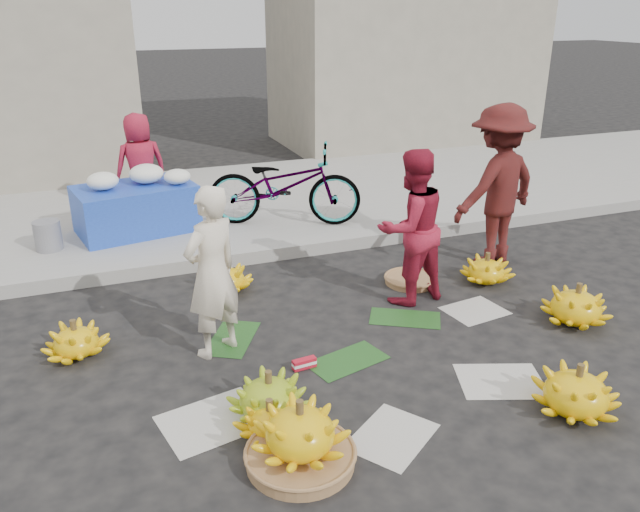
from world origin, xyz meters
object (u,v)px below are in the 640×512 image
object	(u,v)px
banana_bunch_4	(576,305)
bicycle	(284,185)
flower_table	(136,205)
banana_bunch_0	(269,397)
vendor_cream	(212,273)

from	to	relation	value
banana_bunch_4	bicycle	world-z (taller)	bicycle
flower_table	bicycle	size ratio (longest dim) A/B	0.79
banana_bunch_0	vendor_cream	bearing A→B (deg)	98.78
banana_bunch_0	banana_bunch_4	bearing A→B (deg)	6.90
banana_bunch_0	banana_bunch_4	world-z (taller)	banana_bunch_4
bicycle	banana_bunch_4	bearing A→B (deg)	-129.68
vendor_cream	flower_table	xyz separation A→B (m)	(-0.33, 3.02, -0.27)
vendor_cream	bicycle	xyz separation A→B (m)	(1.45, 2.64, -0.10)
vendor_cream	bicycle	world-z (taller)	vendor_cream
vendor_cream	flower_table	bearing A→B (deg)	-113.71
banana_bunch_0	vendor_cream	size ratio (longest dim) A/B	0.50
vendor_cream	bicycle	bearing A→B (deg)	-148.72
flower_table	bicycle	world-z (taller)	bicycle
banana_bunch_0	vendor_cream	world-z (taller)	vendor_cream
bicycle	banana_bunch_0	bearing A→B (deg)	-177.04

